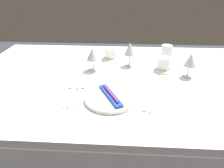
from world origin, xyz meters
The scene contains 17 objects.
ground_plane centered at (0.00, 0.00, 0.00)m, with size 6.00×6.00×0.00m, color #383D47.
dining_table centered at (0.00, 0.00, 0.66)m, with size 1.80×1.11×0.74m.
dinner_plate centered at (-0.04, -0.26, 0.75)m, with size 0.25×0.25×0.02m, color white.
toothbrush_package centered at (-0.04, -0.26, 0.77)m, with size 0.13×0.20×0.02m.
fork_outer centered at (-0.19, -0.22, 0.74)m, with size 0.02×0.20×0.00m.
fork_inner centered at (-0.22, -0.23, 0.74)m, with size 0.03×0.21×0.00m.
fork_salad centered at (-0.25, -0.23, 0.74)m, with size 0.03×0.21×0.00m.
dinner_knife centered at (0.12, -0.25, 0.74)m, with size 0.02×0.21×0.00m.
spoon_soup centered at (0.15, -0.21, 0.74)m, with size 0.03×0.23×0.01m.
saucer_left centered at (-0.07, 0.27, 0.74)m, with size 0.14×0.14×0.01m, color white.
coffee_cup_left centered at (-0.07, 0.27, 0.78)m, with size 0.11×0.08×0.07m.
saucer_right centered at (0.27, 0.10, 0.74)m, with size 0.14×0.14×0.01m, color white.
coffee_cup_right centered at (0.27, 0.10, 0.79)m, with size 0.10×0.08×0.07m.
wine_glass_centre centered at (0.40, 0.02, 0.84)m, with size 0.07×0.07×0.14m.
wine_glass_left centered at (-0.16, 0.07, 0.84)m, with size 0.08×0.08×0.15m.
wine_glass_right centered at (0.06, 0.16, 0.85)m, with size 0.07×0.07×0.15m.
drink_tumbler centered at (0.31, 0.27, 0.79)m, with size 0.07×0.07×0.11m.
Camera 1 is at (0.02, -1.08, 1.27)m, focal length 32.77 mm.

